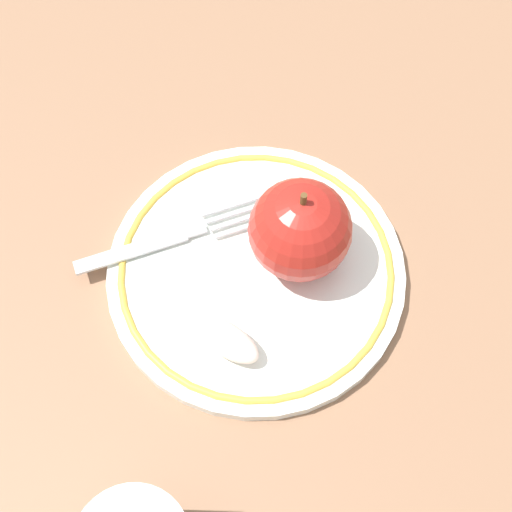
% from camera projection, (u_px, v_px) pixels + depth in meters
% --- Properties ---
extents(ground_plane, '(2.00, 2.00, 0.00)m').
position_uv_depth(ground_plane, '(266.00, 262.00, 0.59)').
color(ground_plane, '#8D6549').
extents(plate, '(0.24, 0.24, 0.01)m').
position_uv_depth(plate, '(256.00, 271.00, 0.58)').
color(plate, white).
rests_on(plate, ground_plane).
extents(apple_red_whole, '(0.08, 0.08, 0.09)m').
position_uv_depth(apple_red_whole, '(300.00, 230.00, 0.54)').
color(apple_red_whole, '#AC231B').
rests_on(apple_red_whole, plate).
extents(apple_slice_front, '(0.07, 0.05, 0.02)m').
position_uv_depth(apple_slice_front, '(225.00, 339.00, 0.54)').
color(apple_slice_front, '#F8DECF').
rests_on(apple_slice_front, plate).
extents(fork, '(0.05, 0.17, 0.00)m').
position_uv_depth(fork, '(171.00, 239.00, 0.58)').
color(fork, silver).
rests_on(fork, plate).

